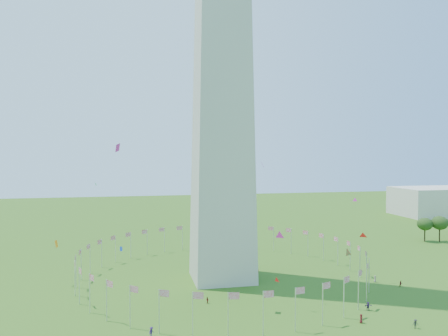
{
  "coord_description": "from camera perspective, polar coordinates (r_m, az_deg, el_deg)",
  "views": [
    {
      "loc": [
        -25.1,
        -71.37,
        36.17
      ],
      "look_at": [
        -2.61,
        35.0,
        32.37
      ],
      "focal_mm": 35.0,
      "sensor_mm": 36.0,
      "label": 1
    }
  ],
  "objects": [
    {
      "name": "gov_building_east_a",
      "position": [
        283.65,
        26.33,
        -3.91
      ],
      "size": [
        50.0,
        30.0,
        16.0
      ],
      "primitive_type": "cube",
      "color": "beige",
      "rests_on": "ground"
    },
    {
      "name": "flag_ring",
      "position": [
        127.92,
        -0.25,
        -12.33
      ],
      "size": [
        80.24,
        80.24,
        9.0
      ],
      "color": "silver",
      "rests_on": "ground"
    },
    {
      "name": "kites_aloft",
      "position": [
        102.89,
        7.76,
        -7.39
      ],
      "size": [
        108.5,
        70.64,
        34.16
      ],
      "color": "#CC2699",
      "rests_on": "ground"
    }
  ]
}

